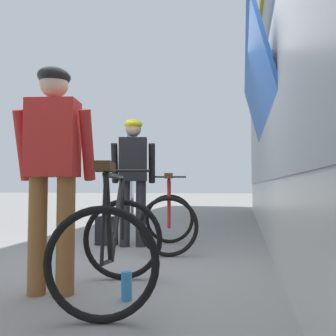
{
  "coord_description": "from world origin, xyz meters",
  "views": [
    {
      "loc": [
        0.96,
        -3.28,
        0.83
      ],
      "look_at": [
        0.07,
        0.97,
        1.05
      ],
      "focal_mm": 38.36,
      "sensor_mm": 36.0,
      "label": 1
    }
  ],
  "objects_px": {
    "bicycle_far_red": "(169,219)",
    "backpack_on_platform": "(107,231)",
    "cyclist_far_in_dark": "(133,170)",
    "bicycle_near_black": "(114,243)",
    "platform_sign_post": "(132,154)",
    "water_bottle_near_the_bikes": "(127,286)",
    "cyclist_near_in_red": "(53,157)"
  },
  "relations": [
    {
      "from": "bicycle_far_red",
      "to": "backpack_on_platform",
      "type": "distance_m",
      "value": 0.98
    },
    {
      "from": "cyclist_far_in_dark",
      "to": "bicycle_near_black",
      "type": "relative_size",
      "value": 1.48
    },
    {
      "from": "backpack_on_platform",
      "to": "platform_sign_post",
      "type": "xyz_separation_m",
      "value": [
        -0.77,
        3.62,
        1.42
      ]
    },
    {
      "from": "bicycle_near_black",
      "to": "backpack_on_platform",
      "type": "bearing_deg",
      "value": 112.75
    },
    {
      "from": "cyclist_far_in_dark",
      "to": "platform_sign_post",
      "type": "height_order",
      "value": "platform_sign_post"
    },
    {
      "from": "water_bottle_near_the_bikes",
      "to": "backpack_on_platform",
      "type": "bearing_deg",
      "value": 114.76
    },
    {
      "from": "cyclist_near_in_red",
      "to": "water_bottle_near_the_bikes",
      "type": "height_order",
      "value": "cyclist_near_in_red"
    },
    {
      "from": "backpack_on_platform",
      "to": "cyclist_far_in_dark",
      "type": "bearing_deg",
      "value": -3.35
    },
    {
      "from": "cyclist_far_in_dark",
      "to": "backpack_on_platform",
      "type": "bearing_deg",
      "value": 171.64
    },
    {
      "from": "bicycle_near_black",
      "to": "water_bottle_near_the_bikes",
      "type": "bearing_deg",
      "value": -18.82
    },
    {
      "from": "cyclist_far_in_dark",
      "to": "backpack_on_platform",
      "type": "relative_size",
      "value": 4.4
    },
    {
      "from": "cyclist_near_in_red",
      "to": "water_bottle_near_the_bikes",
      "type": "bearing_deg",
      "value": -1.17
    },
    {
      "from": "cyclist_near_in_red",
      "to": "backpack_on_platform",
      "type": "height_order",
      "value": "cyclist_near_in_red"
    },
    {
      "from": "bicycle_near_black",
      "to": "backpack_on_platform",
      "type": "xyz_separation_m",
      "value": [
        -0.95,
        2.26,
        -0.2
      ]
    },
    {
      "from": "cyclist_near_in_red",
      "to": "backpack_on_platform",
      "type": "bearing_deg",
      "value": 101.14
    },
    {
      "from": "cyclist_far_in_dark",
      "to": "platform_sign_post",
      "type": "relative_size",
      "value": 0.73
    },
    {
      "from": "water_bottle_near_the_bikes",
      "to": "platform_sign_post",
      "type": "distance_m",
      "value": 6.38
    },
    {
      "from": "backpack_on_platform",
      "to": "water_bottle_near_the_bikes",
      "type": "height_order",
      "value": "backpack_on_platform"
    },
    {
      "from": "bicycle_far_red",
      "to": "water_bottle_near_the_bikes",
      "type": "xyz_separation_m",
      "value": [
        0.12,
        -2.13,
        -0.3
      ]
    },
    {
      "from": "bicycle_far_red",
      "to": "cyclist_far_in_dark",
      "type": "bearing_deg",
      "value": 168.04
    },
    {
      "from": "cyclist_near_in_red",
      "to": "bicycle_near_black",
      "type": "relative_size",
      "value": 1.48
    },
    {
      "from": "cyclist_far_in_dark",
      "to": "water_bottle_near_the_bikes",
      "type": "relative_size",
      "value": 8.62
    },
    {
      "from": "bicycle_far_red",
      "to": "platform_sign_post",
      "type": "bearing_deg",
      "value": 114.24
    },
    {
      "from": "backpack_on_platform",
      "to": "water_bottle_near_the_bikes",
      "type": "distance_m",
      "value": 2.53
    },
    {
      "from": "cyclist_near_in_red",
      "to": "cyclist_far_in_dark",
      "type": "relative_size",
      "value": 1.0
    },
    {
      "from": "backpack_on_platform",
      "to": "bicycle_far_red",
      "type": "bearing_deg",
      "value": -5.41
    },
    {
      "from": "bicycle_near_black",
      "to": "backpack_on_platform",
      "type": "distance_m",
      "value": 2.46
    },
    {
      "from": "backpack_on_platform",
      "to": "water_bottle_near_the_bikes",
      "type": "relative_size",
      "value": 1.96
    },
    {
      "from": "cyclist_near_in_red",
      "to": "backpack_on_platform",
      "type": "relative_size",
      "value": 4.4
    },
    {
      "from": "bicycle_far_red",
      "to": "platform_sign_post",
      "type": "xyz_separation_m",
      "value": [
        -1.71,
        3.79,
        1.22
      ]
    },
    {
      "from": "cyclist_far_in_dark",
      "to": "water_bottle_near_the_bikes",
      "type": "bearing_deg",
      "value": -73.7
    },
    {
      "from": "cyclist_near_in_red",
      "to": "platform_sign_post",
      "type": "distance_m",
      "value": 6.06
    }
  ]
}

